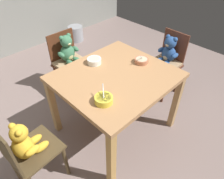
{
  "coord_description": "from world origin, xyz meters",
  "views": [
    {
      "loc": [
        -1.16,
        -1.13,
        1.92
      ],
      "look_at": [
        0.0,
        0.05,
        0.54
      ],
      "focal_mm": 33.14,
      "sensor_mm": 36.0,
      "label": 1
    }
  ],
  "objects_px": {
    "porridge_bowl_yellow_near_left": "(104,99)",
    "metal_pail": "(76,33)",
    "teddy_chair_near_left": "(26,147)",
    "teddy_chair_near_right": "(167,57)",
    "porridge_bowl_white_far_center": "(94,61)",
    "teddy_chair_far_center": "(69,57)",
    "dining_table": "(116,83)",
    "porridge_bowl_terracotta_near_right": "(141,61)"
  },
  "relations": [
    {
      "from": "dining_table",
      "to": "teddy_chair_far_center",
      "type": "xyz_separation_m",
      "value": [
        0.07,
        0.91,
        -0.12
      ]
    },
    {
      "from": "teddy_chair_far_center",
      "to": "teddy_chair_near_right",
      "type": "height_order",
      "value": "teddy_chair_near_right"
    },
    {
      "from": "teddy_chair_near_left",
      "to": "teddy_chair_near_right",
      "type": "relative_size",
      "value": 1.02
    },
    {
      "from": "metal_pail",
      "to": "dining_table",
      "type": "bearing_deg",
      "value": -116.09
    },
    {
      "from": "teddy_chair_near_left",
      "to": "porridge_bowl_white_far_center",
      "type": "relative_size",
      "value": 5.97
    },
    {
      "from": "metal_pail",
      "to": "porridge_bowl_terracotta_near_right",
      "type": "bearing_deg",
      "value": -107.84
    },
    {
      "from": "porridge_bowl_terracotta_near_right",
      "to": "porridge_bowl_yellow_near_left",
      "type": "bearing_deg",
      "value": -166.33
    },
    {
      "from": "porridge_bowl_terracotta_near_right",
      "to": "porridge_bowl_yellow_near_left",
      "type": "relative_size",
      "value": 0.97
    },
    {
      "from": "teddy_chair_near_left",
      "to": "porridge_bowl_yellow_near_left",
      "type": "height_order",
      "value": "porridge_bowl_yellow_near_left"
    },
    {
      "from": "dining_table",
      "to": "teddy_chair_near_left",
      "type": "relative_size",
      "value": 1.24
    },
    {
      "from": "teddy_chair_near_left",
      "to": "teddy_chair_far_center",
      "type": "distance_m",
      "value": 1.36
    },
    {
      "from": "teddy_chair_near_right",
      "to": "porridge_bowl_white_far_center",
      "type": "bearing_deg",
      "value": -15.4
    },
    {
      "from": "metal_pail",
      "to": "porridge_bowl_white_far_center",
      "type": "bearing_deg",
      "value": -119.88
    },
    {
      "from": "teddy_chair_near_right",
      "to": "porridge_bowl_white_far_center",
      "type": "distance_m",
      "value": 1.04
    },
    {
      "from": "teddy_chair_near_right",
      "to": "porridge_bowl_yellow_near_left",
      "type": "distance_m",
      "value": 1.34
    },
    {
      "from": "teddy_chair_far_center",
      "to": "dining_table",
      "type": "bearing_deg",
      "value": -4.55
    },
    {
      "from": "porridge_bowl_terracotta_near_right",
      "to": "teddy_chair_near_left",
      "type": "bearing_deg",
      "value": 177.23
    },
    {
      "from": "teddy_chair_near_left",
      "to": "porridge_bowl_yellow_near_left",
      "type": "xyz_separation_m",
      "value": [
        0.63,
        -0.23,
        0.26
      ]
    },
    {
      "from": "teddy_chair_far_center",
      "to": "porridge_bowl_white_far_center",
      "type": "xyz_separation_m",
      "value": [
        -0.08,
        -0.61,
        0.24
      ]
    },
    {
      "from": "porridge_bowl_terracotta_near_right",
      "to": "porridge_bowl_white_far_center",
      "type": "bearing_deg",
      "value": 137.04
    },
    {
      "from": "dining_table",
      "to": "porridge_bowl_white_far_center",
      "type": "bearing_deg",
      "value": 91.54
    },
    {
      "from": "porridge_bowl_white_far_center",
      "to": "teddy_chair_near_left",
      "type": "bearing_deg",
      "value": -164.33
    },
    {
      "from": "porridge_bowl_yellow_near_left",
      "to": "metal_pail",
      "type": "bearing_deg",
      "value": 59.34
    },
    {
      "from": "teddy_chair_near_right",
      "to": "metal_pail",
      "type": "xyz_separation_m",
      "value": [
        0.09,
        2.13,
        -0.39
      ]
    },
    {
      "from": "dining_table",
      "to": "teddy_chair_near_left",
      "type": "height_order",
      "value": "teddy_chair_near_left"
    },
    {
      "from": "dining_table",
      "to": "metal_pail",
      "type": "xyz_separation_m",
      "value": [
        1.05,
        2.15,
        -0.51
      ]
    },
    {
      "from": "teddy_chair_near_left",
      "to": "porridge_bowl_yellow_near_left",
      "type": "bearing_deg",
      "value": -24.69
    },
    {
      "from": "teddy_chair_far_center",
      "to": "porridge_bowl_yellow_near_left",
      "type": "xyz_separation_m",
      "value": [
        -0.41,
        -1.11,
        0.24
      ]
    },
    {
      "from": "teddy_chair_far_center",
      "to": "porridge_bowl_white_far_center",
      "type": "height_order",
      "value": "teddy_chair_far_center"
    },
    {
      "from": "teddy_chair_far_center",
      "to": "porridge_bowl_white_far_center",
      "type": "bearing_deg",
      "value": -7.49
    },
    {
      "from": "porridge_bowl_terracotta_near_right",
      "to": "dining_table",
      "type": "bearing_deg",
      "value": 174.98
    },
    {
      "from": "teddy_chair_far_center",
      "to": "teddy_chair_near_right",
      "type": "distance_m",
      "value": 1.26
    },
    {
      "from": "teddy_chair_near_right",
      "to": "metal_pail",
      "type": "distance_m",
      "value": 2.17
    },
    {
      "from": "porridge_bowl_white_far_center",
      "to": "metal_pail",
      "type": "distance_m",
      "value": 2.22
    },
    {
      "from": "metal_pail",
      "to": "teddy_chair_near_left",
      "type": "bearing_deg",
      "value": -133.73
    },
    {
      "from": "teddy_chair_far_center",
      "to": "teddy_chair_near_right",
      "type": "bearing_deg",
      "value": 44.75
    },
    {
      "from": "dining_table",
      "to": "porridge_bowl_white_far_center",
      "type": "height_order",
      "value": "porridge_bowl_white_far_center"
    },
    {
      "from": "teddy_chair_near_right",
      "to": "porridge_bowl_yellow_near_left",
      "type": "xyz_separation_m",
      "value": [
        -1.3,
        -0.22,
        0.24
      ]
    },
    {
      "from": "porridge_bowl_terracotta_near_right",
      "to": "porridge_bowl_white_far_center",
      "type": "distance_m",
      "value": 0.49
    },
    {
      "from": "teddy_chair_near_left",
      "to": "metal_pail",
      "type": "height_order",
      "value": "teddy_chair_near_left"
    },
    {
      "from": "teddy_chair_near_left",
      "to": "porridge_bowl_yellow_near_left",
      "type": "distance_m",
      "value": 0.72
    },
    {
      "from": "teddy_chair_near_left",
      "to": "teddy_chair_near_right",
      "type": "distance_m",
      "value": 1.93
    }
  ]
}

